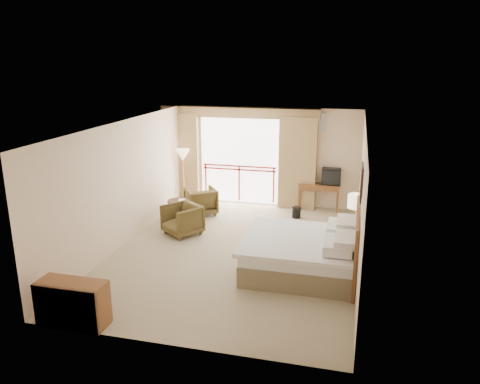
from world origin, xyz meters
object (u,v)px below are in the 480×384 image
(desk, at_px, (320,188))
(floor_lamp, at_px, (183,157))
(tv, at_px, (331,176))
(bed, at_px, (303,253))
(side_table, at_px, (178,208))
(table_lamp, at_px, (356,202))
(nightstand, at_px, (353,238))
(armchair_far, at_px, (201,214))
(armchair_near, at_px, (183,234))
(dresser, at_px, (72,304))
(wastebasket, at_px, (296,212))

(desk, xyz_separation_m, floor_lamp, (-3.74, -0.48, 0.77))
(tv, xyz_separation_m, floor_lamp, (-4.04, -0.43, 0.40))
(bed, xyz_separation_m, side_table, (-3.33, 1.98, 0.02))
(table_lamp, bearing_deg, side_table, 170.40)
(nightstand, xyz_separation_m, armchair_far, (-3.94, 1.59, -0.31))
(armchair_far, height_order, armchair_near, armchair_near)
(dresser, bearing_deg, wastebasket, 63.78)
(bed, xyz_separation_m, armchair_near, (-2.96, 1.29, -0.38))
(wastebasket, bearing_deg, tv, 48.02)
(nightstand, relative_size, dresser, 0.57)
(table_lamp, relative_size, floor_lamp, 0.40)
(floor_lamp, bearing_deg, table_lamp, -26.04)
(armchair_near, bearing_deg, bed, 12.29)
(bed, xyz_separation_m, desk, (-0.04, 4.05, 0.18))
(table_lamp, height_order, armchair_far, table_lamp)
(tv, bearing_deg, desk, 163.92)
(tv, bearing_deg, bed, -99.38)
(tv, distance_m, armchair_near, 4.31)
(wastebasket, distance_m, armchair_near, 3.04)
(bed, bearing_deg, table_lamp, 53.93)
(nightstand, xyz_separation_m, table_lamp, (0.00, 0.05, 0.78))
(bed, height_order, floor_lamp, floor_lamp)
(table_lamp, xyz_separation_m, dresser, (-4.14, -4.01, -0.73))
(desk, height_order, tv, tv)
(desk, distance_m, side_table, 3.88)
(dresser, bearing_deg, nightstand, 42.15)
(floor_lamp, bearing_deg, tv, 6.07)
(tv, relative_size, armchair_far, 0.63)
(wastebasket, bearing_deg, floor_lamp, 172.04)
(armchair_near, distance_m, floor_lamp, 2.75)
(armchair_far, relative_size, side_table, 1.32)
(floor_lamp, relative_size, dresser, 1.45)
(wastebasket, relative_size, dresser, 0.26)
(table_lamp, xyz_separation_m, desk, (-0.96, 2.78, -0.53))
(armchair_far, bearing_deg, nightstand, 122.94)
(nightstand, relative_size, table_lamp, 1.00)
(wastebasket, bearing_deg, armchair_far, -173.13)
(wastebasket, distance_m, floor_lamp, 3.48)
(nightstand, relative_size, tv, 1.25)
(bed, distance_m, armchair_far, 4.14)
(bed, bearing_deg, floor_lamp, 136.68)
(side_table, bearing_deg, tv, 29.22)
(armchair_near, bearing_deg, desk, 79.11)
(bed, relative_size, table_lamp, 3.46)
(side_table, bearing_deg, armchair_far, 69.79)
(bed, xyz_separation_m, floor_lamp, (-3.78, 3.56, 0.96))
(wastebasket, distance_m, dresser, 6.44)
(bed, bearing_deg, dresser, -139.55)
(armchair_near, xyz_separation_m, dresser, (-0.25, -4.04, 0.36))
(wastebasket, height_order, side_table, side_table)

